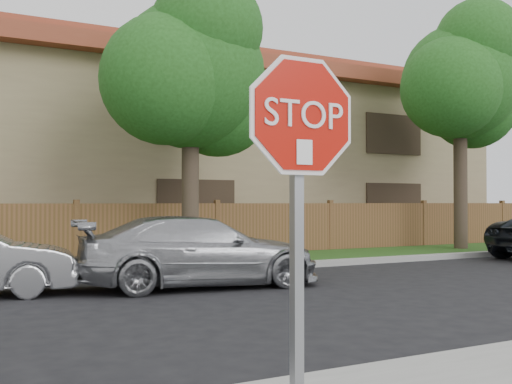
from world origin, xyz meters
TOP-DOWN VIEW (x-y plane):
  - ground at (0.00, 0.00)m, footprint 90.00×90.00m
  - far_curb at (0.00, 8.15)m, footprint 70.00×0.30m
  - grass_strip at (0.00, 9.80)m, footprint 70.00×3.00m
  - fence at (0.00, 11.40)m, footprint 70.00×0.12m
  - apartment_building at (0.00, 17.00)m, footprint 35.20×9.20m
  - tree_mid at (2.52, 9.57)m, footprint 4.80×3.90m
  - tree_right at (12.02, 9.57)m, footprint 4.80×3.90m
  - stop_sign at (-1.18, -1.48)m, footprint 1.01×0.13m
  - sedan_right at (1.31, 6.16)m, footprint 4.88×2.43m

SIDE VIEW (x-z plane):
  - ground at x=0.00m, z-range 0.00..0.00m
  - grass_strip at x=0.00m, z-range 0.00..0.12m
  - far_curb at x=0.00m, z-range 0.00..0.15m
  - sedan_right at x=1.31m, z-range 0.00..1.36m
  - fence at x=0.00m, z-range 0.00..1.60m
  - stop_sign at x=-1.18m, z-range 0.55..3.11m
  - apartment_building at x=0.00m, z-range -0.07..7.13m
  - tree_mid at x=2.52m, z-range 1.20..8.55m
  - tree_right at x=12.02m, z-range 1.47..9.67m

